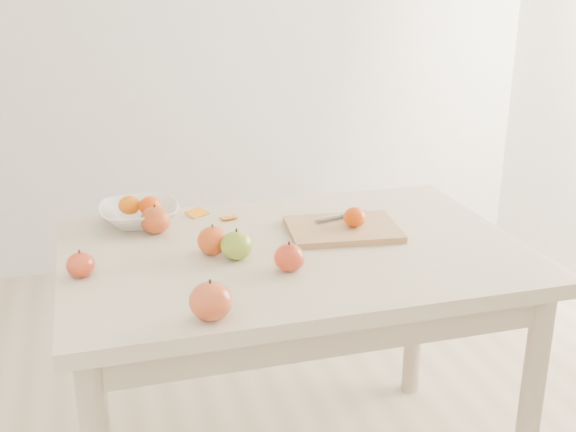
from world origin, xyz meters
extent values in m
cube|color=beige|center=(0.00, 0.00, 0.73)|extent=(1.20, 0.80, 0.04)
cylinder|color=#BCAA8E|center=(-0.54, 0.34, 0.35)|extent=(0.06, 0.06, 0.71)
cylinder|color=#BCAA8E|center=(0.54, 0.34, 0.35)|extent=(0.06, 0.06, 0.71)
cylinder|color=#BCAA8E|center=(0.54, -0.34, 0.35)|extent=(0.06, 0.06, 0.71)
cube|color=tan|center=(0.16, 0.07, 0.76)|extent=(0.33, 0.25, 0.02)
ellipsoid|color=#CE4A07|center=(0.19, 0.06, 0.80)|extent=(0.06, 0.06, 0.05)
imported|color=white|center=(-0.37, 0.29, 0.78)|extent=(0.23, 0.23, 0.06)
ellipsoid|color=orange|center=(-0.40, 0.30, 0.80)|extent=(0.06, 0.06, 0.05)
ellipsoid|color=#CA3C07|center=(-0.34, 0.28, 0.80)|extent=(0.06, 0.06, 0.06)
cube|color=orange|center=(-0.20, 0.32, 0.75)|extent=(0.07, 0.07, 0.01)
cube|color=orange|center=(-0.12, 0.26, 0.75)|extent=(0.05, 0.04, 0.01)
cube|color=silver|center=(0.22, 0.14, 0.78)|extent=(0.08, 0.03, 0.01)
cube|color=#3D3F45|center=(0.14, 0.12, 0.78)|extent=(0.10, 0.03, 0.00)
ellipsoid|color=#5C8C13|center=(-0.16, -0.03, 0.79)|extent=(0.08, 0.08, 0.07)
ellipsoid|color=maroon|center=(-0.28, -0.33, 0.79)|extent=(0.09, 0.09, 0.08)
ellipsoid|color=maroon|center=(-0.34, 0.20, 0.79)|extent=(0.08, 0.08, 0.08)
ellipsoid|color=maroon|center=(-0.54, -0.04, 0.78)|extent=(0.07, 0.07, 0.06)
ellipsoid|color=#961A07|center=(-0.21, 0.01, 0.79)|extent=(0.08, 0.08, 0.07)
ellipsoid|color=maroon|center=(-0.05, -0.14, 0.78)|extent=(0.08, 0.08, 0.07)
camera|label=1|loc=(-0.50, -1.69, 1.48)|focal=45.00mm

